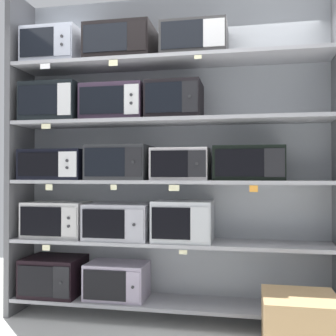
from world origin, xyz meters
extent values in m
cube|color=#9EA3A8|center=(0.00, 0.23, 1.40)|extent=(2.85, 0.04, 2.80)
cube|color=#5B5B5E|center=(-1.36, 0.00, 1.40)|extent=(0.05, 0.42, 2.80)
cube|color=#99999E|center=(0.00, 0.00, 0.15)|extent=(2.65, 0.42, 0.03)
cube|color=black|center=(-1.02, 0.00, 0.33)|extent=(0.49, 0.40, 0.33)
cube|color=black|center=(-1.09, -0.21, 0.33)|extent=(0.32, 0.01, 0.25)
cube|color=black|center=(-0.86, -0.20, 0.33)|extent=(0.14, 0.01, 0.26)
cylinder|color=#262628|center=(-0.86, -0.21, 0.33)|extent=(0.02, 0.01, 0.02)
cube|color=#A599AF|center=(-0.44, 0.00, 0.31)|extent=(0.51, 0.33, 0.30)
cube|color=black|center=(-0.49, -0.17, 0.31)|extent=(0.37, 0.01, 0.24)
cube|color=#A599AF|center=(-0.25, -0.17, 0.31)|extent=(0.11, 0.01, 0.24)
cylinder|color=#262628|center=(-0.25, -0.18, 0.31)|extent=(0.02, 0.01, 0.02)
cube|color=#99999E|center=(0.00, 0.00, 0.65)|extent=(2.65, 0.42, 0.03)
cube|color=#BAB9B6|center=(-1.00, 0.00, 0.82)|extent=(0.54, 0.33, 0.31)
cube|color=black|center=(-1.06, -0.17, 0.82)|extent=(0.37, 0.01, 0.24)
cube|color=#BAB9B6|center=(-0.81, -0.17, 0.82)|extent=(0.13, 0.01, 0.25)
cylinder|color=#262628|center=(-0.81, -0.18, 0.79)|extent=(0.02, 0.01, 0.02)
cylinder|color=#262628|center=(-0.81, -0.18, 0.85)|extent=(0.02, 0.01, 0.02)
cube|color=#9B9BA5|center=(-0.42, 0.00, 0.82)|extent=(0.55, 0.40, 0.30)
cube|color=black|center=(-0.49, -0.20, 0.82)|extent=(0.36, 0.01, 0.23)
cube|color=#9B9BA5|center=(-0.23, -0.20, 0.82)|extent=(0.15, 0.01, 0.24)
cylinder|color=#262628|center=(-0.23, -0.21, 0.82)|extent=(0.02, 0.01, 0.02)
cube|color=#B2B6B9|center=(0.13, 0.00, 0.83)|extent=(0.48, 0.39, 0.33)
cube|color=black|center=(0.06, -0.20, 0.83)|extent=(0.31, 0.01, 0.25)
cube|color=#B2B6B9|center=(0.29, -0.20, 0.83)|extent=(0.15, 0.01, 0.27)
cube|color=beige|center=(-0.99, -0.21, 0.61)|extent=(0.07, 0.00, 0.05)
cube|color=beige|center=(0.16, -0.21, 0.61)|extent=(0.06, 0.00, 0.03)
cube|color=#99999E|center=(0.00, 0.00, 1.15)|extent=(2.65, 0.42, 0.03)
cube|color=black|center=(-0.99, 0.00, 1.30)|extent=(0.56, 0.42, 0.26)
cube|color=black|center=(-1.06, -0.22, 1.30)|extent=(0.37, 0.01, 0.20)
cube|color=silver|center=(-0.80, -0.21, 1.30)|extent=(0.16, 0.01, 0.21)
cylinder|color=#262628|center=(-0.80, -0.22, 1.27)|extent=(0.02, 0.01, 0.02)
cylinder|color=#262628|center=(-0.80, -0.22, 1.33)|extent=(0.02, 0.01, 0.02)
cube|color=#292A2C|center=(-0.42, 0.00, 1.32)|extent=(0.51, 0.41, 0.29)
cube|color=black|center=(-0.48, -0.21, 1.32)|extent=(0.34, 0.01, 0.23)
cube|color=black|center=(-0.24, -0.21, 1.32)|extent=(0.14, 0.01, 0.23)
cylinder|color=#262628|center=(-0.24, -0.22, 1.32)|extent=(0.02, 0.01, 0.02)
cube|color=#BBB5B6|center=(0.11, 0.00, 1.30)|extent=(0.47, 0.36, 0.26)
cube|color=black|center=(0.05, -0.19, 1.30)|extent=(0.30, 0.01, 0.21)
cube|color=black|center=(0.27, -0.19, 1.30)|extent=(0.14, 0.01, 0.21)
cylinder|color=#262628|center=(0.27, -0.20, 1.30)|extent=(0.02, 0.01, 0.02)
cube|color=black|center=(0.66, 0.00, 1.31)|extent=(0.55, 0.35, 0.27)
cube|color=black|center=(0.59, -0.18, 1.31)|extent=(0.37, 0.01, 0.21)
cube|color=black|center=(0.85, -0.18, 1.31)|extent=(0.15, 0.01, 0.22)
cube|color=beige|center=(-0.96, -0.21, 1.11)|extent=(0.06, 0.00, 0.05)
cube|color=beige|center=(-0.40, -0.21, 1.11)|extent=(0.05, 0.00, 0.04)
cube|color=beige|center=(0.09, -0.21, 1.11)|extent=(0.08, 0.00, 0.05)
cube|color=orange|center=(0.70, -0.21, 1.11)|extent=(0.06, 0.00, 0.05)
cube|color=#99999E|center=(0.00, 0.00, 1.66)|extent=(2.65, 0.42, 0.03)
cube|color=black|center=(-1.02, 0.00, 1.84)|extent=(0.50, 0.41, 0.33)
cube|color=black|center=(-1.07, -0.21, 1.84)|extent=(0.35, 0.01, 0.25)
cube|color=silver|center=(-0.83, -0.21, 1.84)|extent=(0.12, 0.01, 0.27)
cube|color=#342637|center=(-0.47, 0.00, 1.83)|extent=(0.54, 0.32, 0.31)
cube|color=black|center=(-0.52, -0.17, 1.83)|extent=(0.38, 0.01, 0.23)
cube|color=silver|center=(-0.27, -0.17, 1.83)|extent=(0.12, 0.01, 0.25)
cylinder|color=#262628|center=(-0.27, -0.18, 1.79)|extent=(0.02, 0.01, 0.02)
cylinder|color=#262628|center=(-0.27, -0.18, 1.86)|extent=(0.02, 0.01, 0.02)
cube|color=black|center=(0.06, 0.00, 1.83)|extent=(0.45, 0.37, 0.31)
cube|color=black|center=(0.00, -0.19, 1.83)|extent=(0.30, 0.01, 0.24)
cube|color=black|center=(0.21, -0.19, 1.83)|extent=(0.13, 0.01, 0.25)
cylinder|color=#262628|center=(0.21, -0.20, 1.83)|extent=(0.02, 0.01, 0.02)
cube|color=beige|center=(-0.99, -0.21, 1.62)|extent=(0.08, 0.00, 0.04)
cube|color=#99999E|center=(0.00, 0.00, 2.16)|extent=(2.65, 0.42, 0.03)
cube|color=#979CAB|center=(-1.02, 0.00, 2.33)|extent=(0.49, 0.37, 0.31)
cube|color=black|center=(-1.09, -0.19, 2.33)|extent=(0.31, 0.01, 0.24)
cube|color=#979CAB|center=(-0.86, -0.19, 2.33)|extent=(0.15, 0.01, 0.25)
cylinder|color=#262628|center=(-0.86, -0.20, 2.30)|extent=(0.02, 0.01, 0.02)
cylinder|color=#262628|center=(-0.86, -0.20, 2.37)|extent=(0.02, 0.01, 0.02)
cube|color=black|center=(-0.41, 0.00, 2.33)|extent=(0.56, 0.41, 0.30)
cube|color=black|center=(-0.48, -0.21, 2.33)|extent=(0.37, 0.01, 0.23)
cube|color=black|center=(-0.22, -0.21, 2.33)|extent=(0.16, 0.01, 0.24)
cube|color=#302E2F|center=(0.23, 0.00, 2.31)|extent=(0.53, 0.40, 0.27)
cube|color=black|center=(0.15, -0.21, 2.31)|extent=(0.33, 0.01, 0.22)
cube|color=silver|center=(0.40, -0.21, 2.31)|extent=(0.17, 0.01, 0.22)
cube|color=white|center=(-1.00, -0.21, 2.12)|extent=(0.09, 0.00, 0.04)
cube|color=beige|center=(-0.41, -0.21, 2.12)|extent=(0.07, 0.00, 0.05)
cube|color=beige|center=(0.28, -0.21, 2.13)|extent=(0.06, 0.00, 0.03)
cube|color=tan|center=(0.99, -0.54, 0.21)|extent=(0.48, 0.48, 0.42)
camera|label=1|loc=(0.65, -3.33, 1.22)|focal=43.50mm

